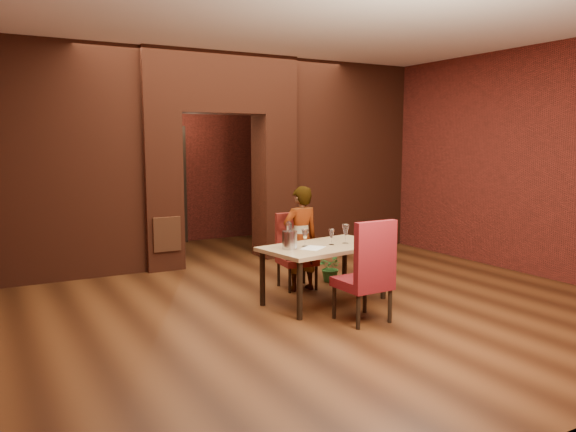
# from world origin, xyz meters

# --- Properties ---
(floor) EXTENTS (8.00, 8.00, 0.00)m
(floor) POSITION_xyz_m (0.00, 0.00, 0.00)
(floor) COLOR #492612
(floor) RESTS_ON ground
(ceiling) EXTENTS (7.00, 8.00, 0.04)m
(ceiling) POSITION_xyz_m (0.00, 0.00, 3.20)
(ceiling) COLOR silver
(ceiling) RESTS_ON ground
(wall_back) EXTENTS (7.00, 0.04, 3.20)m
(wall_back) POSITION_xyz_m (0.00, 4.00, 1.60)
(wall_back) COLOR maroon
(wall_back) RESTS_ON ground
(wall_right) EXTENTS (0.04, 8.00, 3.20)m
(wall_right) POSITION_xyz_m (3.50, 0.00, 1.60)
(wall_right) COLOR maroon
(wall_right) RESTS_ON ground
(pillar_left) EXTENTS (0.55, 0.55, 2.30)m
(pillar_left) POSITION_xyz_m (-0.95, 2.00, 1.15)
(pillar_left) COLOR maroon
(pillar_left) RESTS_ON ground
(pillar_right) EXTENTS (0.55, 0.55, 2.30)m
(pillar_right) POSITION_xyz_m (0.95, 2.00, 1.15)
(pillar_right) COLOR maroon
(pillar_right) RESTS_ON ground
(lintel) EXTENTS (2.45, 0.55, 0.90)m
(lintel) POSITION_xyz_m (0.00, 2.00, 2.75)
(lintel) COLOR maroon
(lintel) RESTS_ON ground
(wing_wall_left) EXTENTS (2.28, 0.35, 3.20)m
(wing_wall_left) POSITION_xyz_m (-2.36, 2.00, 1.60)
(wing_wall_left) COLOR maroon
(wing_wall_left) RESTS_ON ground
(wing_wall_right) EXTENTS (2.28, 0.35, 3.20)m
(wing_wall_right) POSITION_xyz_m (2.36, 2.00, 1.60)
(wing_wall_right) COLOR maroon
(wing_wall_right) RESTS_ON ground
(vent_panel) EXTENTS (0.40, 0.03, 0.50)m
(vent_panel) POSITION_xyz_m (-0.95, 1.71, 0.55)
(vent_panel) COLOR #A85730
(vent_panel) RESTS_ON ground
(rear_door) EXTENTS (0.90, 0.08, 2.10)m
(rear_door) POSITION_xyz_m (-0.40, 3.94, 1.05)
(rear_door) COLOR black
(rear_door) RESTS_ON ground
(rear_door_frame) EXTENTS (1.02, 0.04, 2.22)m
(rear_door_frame) POSITION_xyz_m (-0.40, 3.90, 1.05)
(rear_door_frame) COLOR black
(rear_door_frame) RESTS_ON ground
(dining_table) EXTENTS (1.56, 1.03, 0.68)m
(dining_table) POSITION_xyz_m (0.19, -0.71, 0.34)
(dining_table) COLOR tan
(dining_table) RESTS_ON ground
(chair_far) EXTENTS (0.48, 0.48, 0.96)m
(chair_far) POSITION_xyz_m (0.23, -0.01, 0.48)
(chair_far) COLOR maroon
(chair_far) RESTS_ON ground
(chair_near) EXTENTS (0.51, 0.51, 1.09)m
(chair_near) POSITION_xyz_m (0.15, -1.49, 0.54)
(chair_near) COLOR maroon
(chair_near) RESTS_ON ground
(person_seated) EXTENTS (0.49, 0.32, 1.33)m
(person_seated) POSITION_xyz_m (0.21, -0.11, 0.66)
(person_seated) COLOR white
(person_seated) RESTS_ON ground
(wine_glass_a) EXTENTS (0.08, 0.08, 0.20)m
(wine_glass_a) POSITION_xyz_m (-0.06, -0.67, 0.78)
(wine_glass_a) COLOR white
(wine_glass_a) RESTS_ON dining_table
(wine_glass_b) EXTENTS (0.07, 0.07, 0.18)m
(wine_glass_b) POSITION_xyz_m (0.27, -0.73, 0.77)
(wine_glass_b) COLOR white
(wine_glass_b) RESTS_ON dining_table
(wine_glass_c) EXTENTS (0.09, 0.09, 0.23)m
(wine_glass_c) POSITION_xyz_m (0.46, -0.74, 0.79)
(wine_glass_c) COLOR white
(wine_glass_c) RESTS_ON dining_table
(tasting_sheet) EXTENTS (0.35, 0.33, 0.00)m
(tasting_sheet) POSITION_xyz_m (-0.03, -0.81, 0.68)
(tasting_sheet) COLOR silver
(tasting_sheet) RESTS_ON dining_table
(wine_bucket) EXTENTS (0.17, 0.17, 0.20)m
(wine_bucket) POSITION_xyz_m (-0.29, -0.72, 0.78)
(wine_bucket) COLOR #ABABB1
(wine_bucket) RESTS_ON dining_table
(water_bottle) EXTENTS (0.07, 0.07, 0.30)m
(water_bottle) POSITION_xyz_m (-0.24, -0.62, 0.83)
(water_bottle) COLOR white
(water_bottle) RESTS_ON dining_table
(potted_plant) EXTENTS (0.46, 0.47, 0.39)m
(potted_plant) POSITION_xyz_m (0.79, 0.08, 0.20)
(potted_plant) COLOR #2A6227
(potted_plant) RESTS_ON ground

